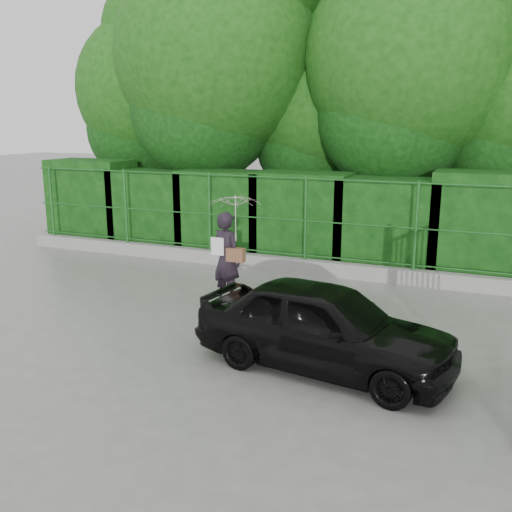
% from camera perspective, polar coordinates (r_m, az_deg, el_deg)
% --- Properties ---
extents(ground, '(80.00, 80.00, 0.00)m').
position_cam_1_polar(ground, '(8.71, -7.06, -8.54)').
color(ground, gray).
extents(kerb, '(14.00, 0.25, 0.30)m').
position_cam_1_polar(kerb, '(12.57, 3.13, -0.85)').
color(kerb, '#9E9E99').
rests_on(kerb, ground).
extents(fence, '(14.13, 0.06, 1.80)m').
position_cam_1_polar(fence, '(12.28, 4.17, 3.81)').
color(fence, '#1E5B20').
rests_on(fence, kerb).
extents(hedge, '(14.20, 1.20, 2.23)m').
position_cam_1_polar(hedge, '(13.33, 4.37, 3.87)').
color(hedge, black).
rests_on(hedge, ground).
extents(trees, '(17.10, 6.15, 8.08)m').
position_cam_1_polar(trees, '(15.07, 12.09, 18.37)').
color(trees, black).
rests_on(trees, ground).
extents(woman, '(0.96, 0.94, 1.98)m').
position_cam_1_polar(woman, '(10.11, -2.42, 2.31)').
color(woman, black).
rests_on(woman, ground).
extents(car, '(3.66, 1.90, 1.19)m').
position_cam_1_polar(car, '(7.64, 6.84, -6.96)').
color(car, black).
rests_on(car, ground).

